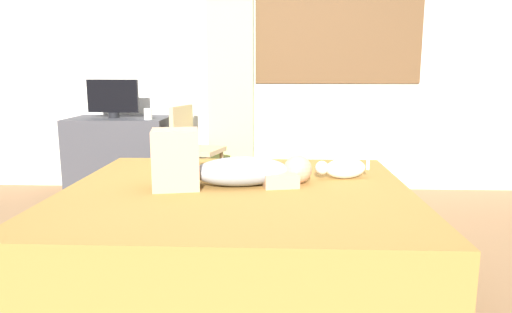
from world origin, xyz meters
The scene contains 10 objects.
ground_plane centered at (0.00, 0.00, 0.00)m, with size 16.00×16.00×0.00m, color olive.
back_wall_with_window centered at (0.02, 2.20, 1.45)m, with size 6.40×0.14×2.90m.
bed centered at (-0.05, 0.17, 0.25)m, with size 2.04×1.86×0.50m.
person_lying centered at (-0.12, 0.22, 0.62)m, with size 0.94×0.42×0.34m.
cat centered at (0.59, 0.44, 0.57)m, with size 0.35×0.17×0.21m.
desk centered at (-1.29, 1.80, 0.37)m, with size 0.90×0.56×0.74m.
tv_monitor centered at (-1.33, 1.80, 0.92)m, with size 0.48×0.10×0.35m.
cup centered at (-0.97, 1.65, 0.79)m, with size 0.07×0.07×0.10m, color white.
chair_by_desk centered at (-0.59, 1.70, 0.51)m, with size 0.47×0.47×0.86m.
curtain_left centered at (-0.27, 2.08, 1.19)m, with size 0.44×0.06×2.38m, color #ADCC75.
Camera 1 is at (0.17, -2.39, 1.17)m, focal length 32.27 mm.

